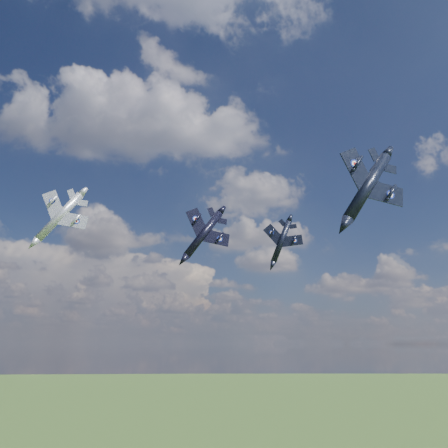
{
  "coord_description": "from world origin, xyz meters",
  "views": [
    {
      "loc": [
        2.32,
        -54.5,
        65.11
      ],
      "look_at": [
        6.76,
        12.9,
        83.75
      ],
      "focal_mm": 35.0,
      "sensor_mm": 36.0,
      "label": 1
    }
  ],
  "objects_px": {
    "jet_right_navy": "(367,187)",
    "jet_left_silver": "(59,217)",
    "jet_high_navy": "(281,241)",
    "jet_lead_navy": "(203,234)"
  },
  "relations": [
    {
      "from": "jet_right_navy",
      "to": "jet_left_silver",
      "type": "distance_m",
      "value": 45.3
    },
    {
      "from": "jet_right_navy",
      "to": "jet_high_navy",
      "type": "distance_m",
      "value": 46.08
    },
    {
      "from": "jet_right_navy",
      "to": "jet_left_silver",
      "type": "bearing_deg",
      "value": 138.47
    },
    {
      "from": "jet_lead_navy",
      "to": "jet_high_navy",
      "type": "height_order",
      "value": "jet_high_navy"
    },
    {
      "from": "jet_right_navy",
      "to": "jet_left_silver",
      "type": "xyz_separation_m",
      "value": [
        -40.25,
        20.72,
        1.81
      ]
    },
    {
      "from": "jet_high_navy",
      "to": "jet_lead_navy",
      "type": "bearing_deg",
      "value": -114.46
    },
    {
      "from": "jet_lead_navy",
      "to": "jet_high_navy",
      "type": "relative_size",
      "value": 0.96
    },
    {
      "from": "jet_right_navy",
      "to": "jet_high_navy",
      "type": "relative_size",
      "value": 1.04
    },
    {
      "from": "jet_high_navy",
      "to": "jet_right_navy",
      "type": "bearing_deg",
      "value": -77.13
    },
    {
      "from": "jet_right_navy",
      "to": "jet_left_silver",
      "type": "relative_size",
      "value": 1.09
    }
  ]
}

